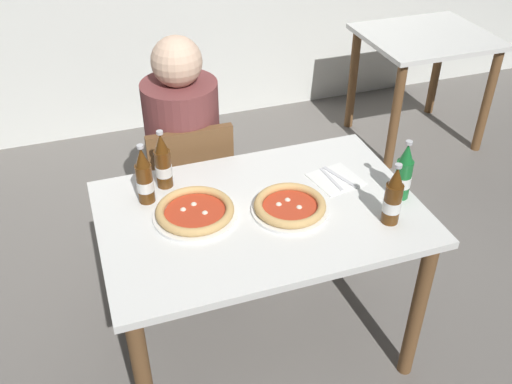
# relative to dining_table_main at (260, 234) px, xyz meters

# --- Properties ---
(ground_plane) EXTENTS (8.00, 8.00, 0.00)m
(ground_plane) POSITION_rel_dining_table_main_xyz_m (0.00, 0.00, -0.64)
(ground_plane) COLOR slate
(dining_table_main) EXTENTS (1.20, 0.80, 0.75)m
(dining_table_main) POSITION_rel_dining_table_main_xyz_m (0.00, 0.00, 0.00)
(dining_table_main) COLOR silver
(dining_table_main) RESTS_ON ground_plane
(chair_behind_table) EXTENTS (0.40, 0.40, 0.85)m
(chair_behind_table) POSITION_rel_dining_table_main_xyz_m (-0.15, 0.61, -0.15)
(chair_behind_table) COLOR brown
(chair_behind_table) RESTS_ON ground_plane
(diner_seated) EXTENTS (0.34, 0.34, 1.21)m
(diner_seated) POSITION_rel_dining_table_main_xyz_m (-0.15, 0.66, -0.05)
(diner_seated) COLOR #2D3342
(diner_seated) RESTS_ON ground_plane
(dining_table_background) EXTENTS (0.80, 0.70, 0.75)m
(dining_table_background) POSITION_rel_dining_table_main_xyz_m (1.62, 1.39, -0.04)
(dining_table_background) COLOR silver
(dining_table_background) RESTS_ON ground_plane
(pizza_margherita_near) EXTENTS (0.29, 0.29, 0.04)m
(pizza_margherita_near) POSITION_rel_dining_table_main_xyz_m (0.10, -0.04, 0.14)
(pizza_margherita_near) COLOR white
(pizza_margherita_near) RESTS_ON dining_table_main
(pizza_marinara_far) EXTENTS (0.32, 0.32, 0.04)m
(pizza_marinara_far) POSITION_rel_dining_table_main_xyz_m (-0.24, 0.04, 0.14)
(pizza_marinara_far) COLOR white
(pizza_marinara_far) RESTS_ON dining_table_main
(beer_bottle_left) EXTENTS (0.07, 0.07, 0.25)m
(beer_bottle_left) POSITION_rel_dining_table_main_xyz_m (0.54, -0.09, 0.22)
(beer_bottle_left) COLOR #196B2D
(beer_bottle_left) RESTS_ON dining_table_main
(beer_bottle_center) EXTENTS (0.07, 0.07, 0.25)m
(beer_bottle_center) POSITION_rel_dining_table_main_xyz_m (-0.30, 0.28, 0.22)
(beer_bottle_center) COLOR #512D0F
(beer_bottle_center) RESTS_ON dining_table_main
(beer_bottle_right) EXTENTS (0.07, 0.07, 0.25)m
(beer_bottle_right) POSITION_rel_dining_table_main_xyz_m (0.43, -0.22, 0.22)
(beer_bottle_right) COLOR #512D0F
(beer_bottle_right) RESTS_ON dining_table_main
(beer_bottle_extra) EXTENTS (0.07, 0.07, 0.25)m
(beer_bottle_extra) POSITION_rel_dining_table_main_xyz_m (-0.39, 0.20, 0.22)
(beer_bottle_extra) COLOR #512D0F
(beer_bottle_extra) RESTS_ON dining_table_main
(napkin_with_cutlery) EXTENTS (0.21, 0.21, 0.01)m
(napkin_with_cutlery) POSITION_rel_dining_table_main_xyz_m (0.36, 0.09, 0.12)
(napkin_with_cutlery) COLOR white
(napkin_with_cutlery) RESTS_ON dining_table_main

